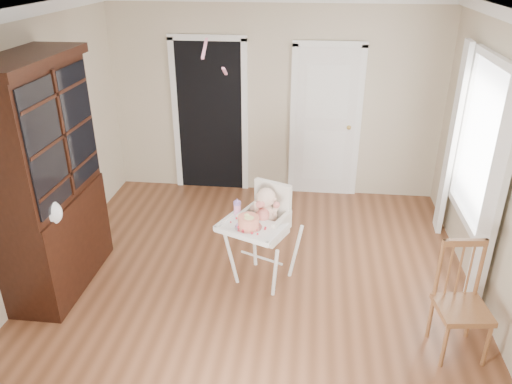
# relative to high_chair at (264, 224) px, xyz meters

# --- Properties ---
(floor) EXTENTS (5.00, 5.00, 0.00)m
(floor) POSITION_rel_high_chair_xyz_m (-0.09, -0.24, -0.67)
(floor) COLOR brown
(floor) RESTS_ON ground
(ceiling) EXTENTS (5.00, 5.00, 0.00)m
(ceiling) POSITION_rel_high_chair_xyz_m (-0.09, -0.24, 2.03)
(ceiling) COLOR white
(ceiling) RESTS_ON wall_back
(wall_back) EXTENTS (4.50, 0.00, 4.50)m
(wall_back) POSITION_rel_high_chair_xyz_m (-0.09, 2.26, 0.68)
(wall_back) COLOR beige
(wall_back) RESTS_ON floor
(wall_left) EXTENTS (0.00, 5.00, 5.00)m
(wall_left) POSITION_rel_high_chair_xyz_m (-2.34, -0.24, 0.68)
(wall_left) COLOR beige
(wall_left) RESTS_ON floor
(wall_right) EXTENTS (0.00, 5.00, 5.00)m
(wall_right) POSITION_rel_high_chair_xyz_m (2.16, -0.24, 0.68)
(wall_right) COLOR beige
(wall_right) RESTS_ON floor
(crown_molding) EXTENTS (4.50, 5.00, 0.12)m
(crown_molding) POSITION_rel_high_chair_xyz_m (-0.09, -0.24, 1.97)
(crown_molding) COLOR white
(crown_molding) RESTS_ON ceiling
(doorway) EXTENTS (1.06, 0.05, 2.22)m
(doorway) POSITION_rel_high_chair_xyz_m (-0.99, 2.25, 0.44)
(doorway) COLOR black
(doorway) RESTS_ON wall_back
(closet_door) EXTENTS (0.96, 0.09, 2.13)m
(closet_door) POSITION_rel_high_chair_xyz_m (0.61, 2.24, 0.35)
(closet_door) COLOR white
(closet_door) RESTS_ON wall_back
(window_right) EXTENTS (0.13, 1.84, 2.30)m
(window_right) POSITION_rel_high_chair_xyz_m (2.09, 0.56, 0.62)
(window_right) COLOR white
(window_right) RESTS_ON wall_right
(high_chair) EXTENTS (0.86, 0.94, 1.09)m
(high_chair) POSITION_rel_high_chair_xyz_m (0.00, 0.00, 0.00)
(high_chair) COLOR white
(high_chair) RESTS_ON floor
(baby) EXTENTS (0.29, 0.30, 0.46)m
(baby) POSITION_rel_high_chair_xyz_m (0.01, 0.02, 0.15)
(baby) COLOR beige
(baby) RESTS_ON high_chair
(cake) EXTENTS (0.26, 0.26, 0.12)m
(cake) POSITION_rel_high_chair_xyz_m (-0.13, -0.23, 0.14)
(cake) COLOR silver
(cake) RESTS_ON high_chair
(sippy_cup) EXTENTS (0.08, 0.08, 0.18)m
(sippy_cup) POSITION_rel_high_chair_xyz_m (-0.27, 0.02, 0.16)
(sippy_cup) COLOR #FF9BD1
(sippy_cup) RESTS_ON high_chair
(china_cabinet) EXTENTS (0.62, 1.39, 2.35)m
(china_cabinet) POSITION_rel_high_chair_xyz_m (-2.08, -0.28, 0.50)
(china_cabinet) COLOR black
(china_cabinet) RESTS_ON floor
(dining_chair) EXTENTS (0.46, 0.46, 1.01)m
(dining_chair) POSITION_rel_high_chair_xyz_m (1.76, -0.82, -0.20)
(dining_chair) COLOR brown
(dining_chair) RESTS_ON floor
(streamer) EXTENTS (0.08, 0.49, 0.15)m
(streamer) POSITION_rel_high_chair_xyz_m (-0.77, 1.09, 1.53)
(streamer) COLOR pink
(streamer) RESTS_ON ceiling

